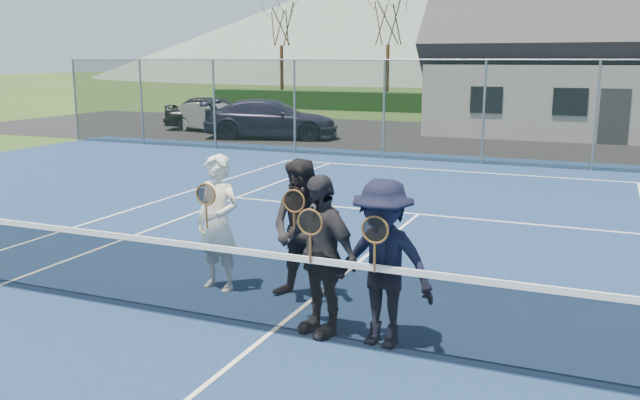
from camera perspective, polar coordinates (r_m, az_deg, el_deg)
The scene contains 19 objects.
ground at distance 26.69m, azimuth 15.80°, elevation 4.86°, with size 220.00×220.00×0.00m, color #2C481A.
court_surface at distance 7.73m, azimuth -4.15°, elevation -11.19°, with size 30.00×30.00×0.02m, color navy.
tarmac_carpark at distance 27.47m, azimuth 7.47°, elevation 5.40°, with size 40.00×12.00×0.01m, color black.
hedge_row at distance 38.54m, azimuth 18.17°, elevation 7.54°, with size 40.00×1.20×1.10m, color black.
hill_west at distance 105.36m, azimuth 7.58°, elevation 14.96°, with size 110.00×110.00×18.00m, color slate.
car_a at distance 29.96m, azimuth -8.71°, elevation 7.32°, with size 1.77×4.40×1.50m, color black.
car_b at distance 28.99m, azimuth -9.09°, elevation 6.90°, with size 1.32×3.77×1.24m, color gray.
car_c at distance 26.31m, azimuth -4.14°, elevation 6.81°, with size 2.09×5.15×1.49m, color #1B1A34.
court_markings at distance 7.72m, azimuth -4.15°, elevation -11.09°, with size 11.03×23.83×0.01m.
tennis_net at distance 7.54m, azimuth -4.21°, elevation -7.48°, with size 11.68×0.08×1.10m.
perimeter_fence at distance 20.14m, azimuth 13.63°, elevation 7.21°, with size 30.07×0.07×3.02m.
clubhouse at distance 30.34m, azimuth 24.93°, elevation 12.56°, with size 15.60×8.20×7.70m.
tree_a at distance 43.88m, azimuth -3.30°, elevation 15.40°, with size 3.20×3.20×7.77m.
tree_b at distance 41.28m, azimuth 5.79°, elevation 15.59°, with size 3.20×3.20×7.77m.
tree_c at distance 39.44m, azimuth 21.80°, elevation 15.02°, with size 3.20×3.20×7.77m.
player_a at distance 8.96m, azimuth -8.58°, elevation -1.91°, with size 0.72×0.55×1.80m.
player_b at distance 8.46m, azimuth -1.41°, elevation -2.59°, with size 0.91×0.73×1.80m.
player_c at distance 7.43m, azimuth 0.01°, elevation -4.64°, with size 1.14×0.83×1.80m.
player_d at distance 7.15m, azimuth 5.28°, elevation -5.36°, with size 1.23×0.80×1.80m.
Camera 1 is at (3.27, -6.32, 3.02)m, focal length 38.00 mm.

